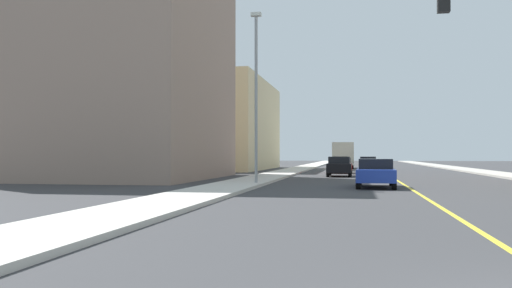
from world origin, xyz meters
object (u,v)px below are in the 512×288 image
object	(u,v)px
car_gray	(368,163)
car_white	(340,163)
car_black	(339,166)
delivery_truck	(343,155)
car_blue	(376,173)
street_lamp	(256,89)
car_red	(341,165)

from	to	relation	value
car_gray	car_white	size ratio (longest dim) A/B	0.99
car_black	delivery_truck	distance (m)	23.45
car_blue	delivery_truck	xyz separation A→B (m)	(-2.44, 36.83, 0.87)
car_blue	delivery_truck	world-z (taller)	delivery_truck
car_white	car_black	bearing A→B (deg)	-90.80
street_lamp	delivery_truck	world-z (taller)	street_lamp
car_black	car_blue	bearing A→B (deg)	-80.52
car_gray	car_black	distance (m)	16.69
car_blue	car_red	distance (m)	20.54
car_white	street_lamp	bearing A→B (deg)	-99.70
car_gray	car_white	world-z (taller)	car_white
car_blue	car_black	bearing A→B (deg)	100.81
street_lamp	delivery_truck	size ratio (longest dim) A/B	1.03
delivery_truck	street_lamp	bearing A→B (deg)	-97.19
car_gray	car_blue	xyz separation A→B (m)	(-0.29, -29.90, 0.01)
car_gray	car_blue	distance (m)	29.90
car_black	delivery_truck	world-z (taller)	delivery_truck
car_black	car_white	bearing A→B (deg)	91.62
street_lamp	car_blue	size ratio (longest dim) A/B	2.04
street_lamp	car_white	size ratio (longest dim) A/B	2.14
street_lamp	car_black	distance (m)	14.05
street_lamp	car_red	bearing A→B (deg)	78.60
car_blue	car_white	bearing A→B (deg)	96.67
street_lamp	car_red	world-z (taller)	street_lamp
street_lamp	car_white	distance (m)	28.40
car_white	car_blue	distance (m)	28.61
car_blue	car_black	world-z (taller)	car_black
car_white	delivery_truck	distance (m)	8.38
car_gray	delivery_truck	size ratio (longest dim) A/B	0.48
car_blue	car_red	size ratio (longest dim) A/B	1.11
car_blue	car_gray	bearing A→B (deg)	91.01
car_red	delivery_truck	world-z (taller)	delivery_truck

